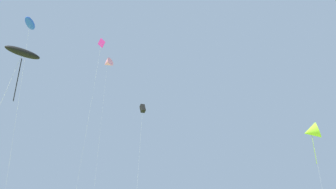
{
  "coord_description": "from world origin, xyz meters",
  "views": [
    {
      "loc": [
        0.85,
        -3.18,
        1.69
      ],
      "look_at": [
        0.0,
        32.0,
        14.33
      ],
      "focal_mm": 29.57,
      "sensor_mm": 36.0,
      "label": 1
    }
  ],
  "objects_px": {
    "kite_lime_delta": "(311,132)",
    "kite_magenta_diamond": "(101,48)",
    "kite_black_parafoil": "(23,53)",
    "kite_black_box": "(143,109)",
    "kite_blue_parafoil": "(30,24)",
    "kite_pink_delta": "(107,63)"
  },
  "relations": [
    {
      "from": "kite_blue_parafoil",
      "to": "kite_lime_delta",
      "type": "xyz_separation_m",
      "value": [
        41.09,
        8.72,
        -13.93
      ]
    },
    {
      "from": "kite_lime_delta",
      "to": "kite_black_parafoil",
      "type": "xyz_separation_m",
      "value": [
        -32.33,
        -23.05,
        1.39
      ]
    },
    {
      "from": "kite_blue_parafoil",
      "to": "kite_black_parafoil",
      "type": "bearing_deg",
      "value": -58.56
    },
    {
      "from": "kite_pink_delta",
      "to": "kite_lime_delta",
      "type": "distance_m",
      "value": 40.96
    },
    {
      "from": "kite_blue_parafoil",
      "to": "kite_magenta_diamond",
      "type": "height_order",
      "value": "kite_magenta_diamond"
    },
    {
      "from": "kite_lime_delta",
      "to": "kite_black_parafoil",
      "type": "bearing_deg",
      "value": -144.52
    },
    {
      "from": "kite_black_box",
      "to": "kite_blue_parafoil",
      "type": "bearing_deg",
      "value": -140.98
    },
    {
      "from": "kite_black_parafoil",
      "to": "kite_lime_delta",
      "type": "bearing_deg",
      "value": 35.48
    },
    {
      "from": "kite_pink_delta",
      "to": "kite_magenta_diamond",
      "type": "height_order",
      "value": "kite_pink_delta"
    },
    {
      "from": "kite_black_box",
      "to": "kite_magenta_diamond",
      "type": "relative_size",
      "value": 0.58
    },
    {
      "from": "kite_lime_delta",
      "to": "kite_magenta_diamond",
      "type": "relative_size",
      "value": 0.43
    },
    {
      "from": "kite_black_parafoil",
      "to": "kite_magenta_diamond",
      "type": "bearing_deg",
      "value": 93.09
    },
    {
      "from": "kite_pink_delta",
      "to": "kite_black_box",
      "type": "xyz_separation_m",
      "value": [
        8.94,
        -8.28,
        -12.79
      ]
    },
    {
      "from": "kite_blue_parafoil",
      "to": "kite_lime_delta",
      "type": "height_order",
      "value": "kite_blue_parafoil"
    },
    {
      "from": "kite_lime_delta",
      "to": "kite_magenta_diamond",
      "type": "xyz_separation_m",
      "value": [
        -33.64,
        1.2,
        15.57
      ]
    },
    {
      "from": "kite_pink_delta",
      "to": "kite_magenta_diamond",
      "type": "xyz_separation_m",
      "value": [
        1.41,
        -10.5,
        -2.1
      ]
    },
    {
      "from": "kite_pink_delta",
      "to": "kite_black_box",
      "type": "relative_size",
      "value": 1.81
    },
    {
      "from": "kite_pink_delta",
      "to": "kite_black_parafoil",
      "type": "relative_size",
      "value": 2.37
    },
    {
      "from": "kite_lime_delta",
      "to": "kite_black_parafoil",
      "type": "distance_m",
      "value": 39.73
    },
    {
      "from": "kite_black_parafoil",
      "to": "kite_black_box",
      "type": "relative_size",
      "value": 0.76
    },
    {
      "from": "kite_lime_delta",
      "to": "kite_magenta_diamond",
      "type": "height_order",
      "value": "kite_magenta_diamond"
    },
    {
      "from": "kite_blue_parafoil",
      "to": "kite_black_box",
      "type": "relative_size",
      "value": 1.54
    }
  ]
}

